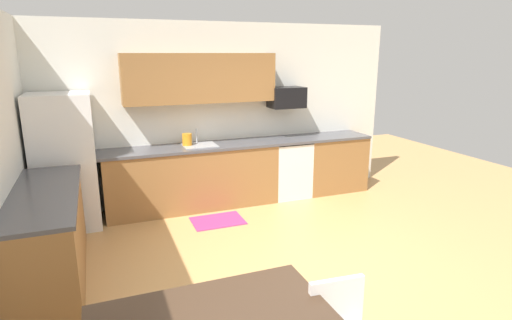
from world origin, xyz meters
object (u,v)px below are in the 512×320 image
Objects in this scene: oven_range at (288,168)px; kettle at (187,140)px; refrigerator at (65,162)px; microwave at (286,97)px.

kettle is (-1.61, 0.05, 0.56)m from oven_range.
refrigerator reaches higher than kettle.
microwave is at bearing 3.18° from refrigerator.
kettle reaches higher than oven_range.
microwave reaches higher than kettle.
microwave is at bearing 1.78° from kettle.
refrigerator is 3.27× the size of microwave.
microwave is 2.70× the size of kettle.
kettle is at bearing -178.22° from microwave.
microwave is at bearing 90.00° from oven_range.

